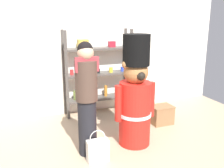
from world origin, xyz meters
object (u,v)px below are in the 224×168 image
(merchandise_shelf, at_px, (98,72))
(display_crate, at_px, (161,115))
(person_shopper, at_px, (87,97))
(shopping_bag, at_px, (98,150))
(teddy_bear_guard, at_px, (135,96))

(merchandise_shelf, xyz_separation_m, display_crate, (0.92, -0.98, -0.69))
(person_shopper, relative_size, shopping_bag, 3.51)
(shopping_bag, bearing_deg, teddy_bear_guard, 22.76)
(display_crate, bearing_deg, shopping_bag, -151.65)
(merchandise_shelf, xyz_separation_m, shopping_bag, (-0.57, -1.78, -0.69))
(teddy_bear_guard, bearing_deg, display_crate, 32.75)
(display_crate, bearing_deg, person_shopper, -160.65)
(person_shopper, bearing_deg, teddy_bear_guard, 2.43)
(person_shopper, distance_m, display_crate, 1.79)
(merchandise_shelf, distance_m, shopping_bag, 2.00)
(merchandise_shelf, height_order, shopping_bag, merchandise_shelf)
(shopping_bag, bearing_deg, display_crate, 28.35)
(teddy_bear_guard, xyz_separation_m, shopping_bag, (-0.69, -0.29, -0.61))
(teddy_bear_guard, relative_size, shopping_bag, 3.67)
(merchandise_shelf, height_order, teddy_bear_guard, merchandise_shelf)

